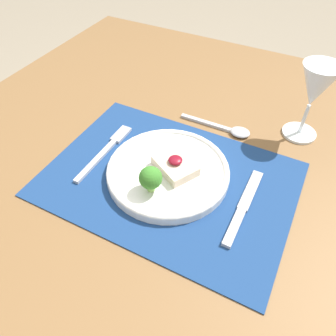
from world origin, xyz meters
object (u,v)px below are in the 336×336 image
object	(u,v)px
spoon	(230,129)
wine_glass_near	(315,89)
knife	(241,211)
dinner_plate	(168,171)
fork	(108,148)

from	to	relation	value
spoon	wine_glass_near	distance (m)	0.19
knife	spoon	size ratio (longest dim) A/B	1.09
dinner_plate	spoon	world-z (taller)	dinner_plate
dinner_plate	wine_glass_near	distance (m)	0.34
spoon	dinner_plate	bearing A→B (deg)	-103.97
dinner_plate	fork	distance (m)	0.15
spoon	fork	bearing A→B (deg)	-135.42
wine_glass_near	fork	bearing A→B (deg)	-145.33
dinner_plate	fork	xyz separation A→B (m)	(-0.15, 0.01, -0.01)
dinner_plate	wine_glass_near	bearing A→B (deg)	51.16
wine_glass_near	dinner_plate	bearing A→B (deg)	-128.84
knife	fork	bearing A→B (deg)	174.86
dinner_plate	knife	distance (m)	0.16
dinner_plate	wine_glass_near	size ratio (longest dim) A/B	1.42
fork	wine_glass_near	world-z (taller)	wine_glass_near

